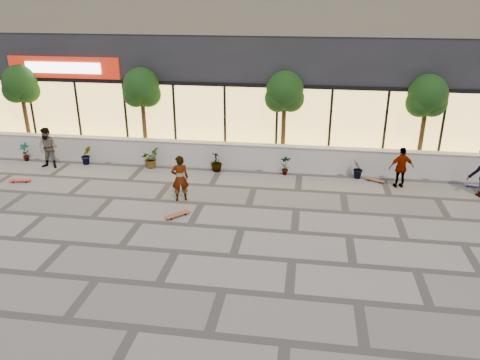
# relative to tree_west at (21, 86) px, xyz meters

# --- Properties ---
(ground) EXTENTS (80.00, 80.00, 0.00)m
(ground) POSITION_rel_tree_west_xyz_m (9.00, -7.70, -2.99)
(ground) COLOR #A0948A
(ground) RESTS_ON ground
(planter_wall) EXTENTS (22.00, 0.42, 1.04)m
(planter_wall) POSITION_rel_tree_west_xyz_m (9.00, -0.70, -2.46)
(planter_wall) COLOR silver
(planter_wall) RESTS_ON ground
(retail_building) EXTENTS (24.00, 9.17, 8.50)m
(retail_building) POSITION_rel_tree_west_xyz_m (9.00, 4.79, 1.26)
(retail_building) COLOR #232328
(retail_building) RESTS_ON ground
(shrub_a) EXTENTS (0.43, 0.29, 0.81)m
(shrub_a) POSITION_rel_tree_west_xyz_m (0.50, -1.25, -2.58)
(shrub_a) COLOR black
(shrub_a) RESTS_ON ground
(shrub_b) EXTENTS (0.57, 0.57, 0.81)m
(shrub_b) POSITION_rel_tree_west_xyz_m (3.30, -1.25, -2.58)
(shrub_b) COLOR black
(shrub_b) RESTS_ON ground
(shrub_c) EXTENTS (0.68, 0.77, 0.81)m
(shrub_c) POSITION_rel_tree_west_xyz_m (6.10, -1.25, -2.58)
(shrub_c) COLOR black
(shrub_c) RESTS_ON ground
(shrub_d) EXTENTS (0.64, 0.64, 0.81)m
(shrub_d) POSITION_rel_tree_west_xyz_m (8.90, -1.25, -2.58)
(shrub_d) COLOR black
(shrub_d) RESTS_ON ground
(shrub_e) EXTENTS (0.46, 0.35, 0.81)m
(shrub_e) POSITION_rel_tree_west_xyz_m (11.70, -1.25, -2.58)
(shrub_e) COLOR black
(shrub_e) RESTS_ON ground
(shrub_f) EXTENTS (0.55, 0.57, 0.81)m
(shrub_f) POSITION_rel_tree_west_xyz_m (14.50, -1.25, -2.58)
(shrub_f) COLOR black
(shrub_f) RESTS_ON ground
(tree_west) EXTENTS (1.60, 1.50, 3.92)m
(tree_west) POSITION_rel_tree_west_xyz_m (0.00, 0.00, 0.00)
(tree_west) COLOR #423017
(tree_west) RESTS_ON ground
(tree_midwest) EXTENTS (1.60, 1.50, 3.92)m
(tree_midwest) POSITION_rel_tree_west_xyz_m (5.50, 0.00, 0.00)
(tree_midwest) COLOR #423017
(tree_midwest) RESTS_ON ground
(tree_mideast) EXTENTS (1.60, 1.50, 3.92)m
(tree_mideast) POSITION_rel_tree_west_xyz_m (11.50, 0.00, 0.00)
(tree_mideast) COLOR #423017
(tree_mideast) RESTS_ON ground
(tree_east) EXTENTS (1.60, 1.50, 3.92)m
(tree_east) POSITION_rel_tree_west_xyz_m (17.00, 0.00, 0.00)
(tree_east) COLOR #423017
(tree_east) RESTS_ON ground
(skater_center) EXTENTS (0.70, 0.59, 1.65)m
(skater_center) POSITION_rel_tree_west_xyz_m (8.22, -4.26, -2.16)
(skater_center) COLOR silver
(skater_center) RESTS_ON ground
(skater_left) EXTENTS (0.84, 0.66, 1.71)m
(skater_left) POSITION_rel_tree_west_xyz_m (2.01, -1.89, -2.13)
(skater_left) COLOR tan
(skater_left) RESTS_ON ground
(skater_right_near) EXTENTS (0.97, 0.54, 1.55)m
(skater_right_near) POSITION_rel_tree_west_xyz_m (16.00, -1.91, -2.21)
(skater_right_near) COLOR white
(skater_right_near) RESTS_ON ground
(skateboard_center) EXTENTS (0.76, 0.79, 0.11)m
(skateboard_center) POSITION_rel_tree_west_xyz_m (8.45, -5.58, -2.90)
(skateboard_center) COLOR #984931
(skateboard_center) RESTS_ON ground
(skateboard_left) EXTENTS (0.83, 0.33, 0.10)m
(skateboard_left) POSITION_rel_tree_west_xyz_m (1.66, -3.56, -2.90)
(skateboard_left) COLOR red
(skateboard_left) RESTS_ON ground
(skateboard_right_near) EXTENTS (0.75, 0.51, 0.09)m
(skateboard_right_near) POSITION_rel_tree_west_xyz_m (15.16, -1.50, -2.91)
(skateboard_right_near) COLOR brown
(skateboard_right_near) RESTS_ON ground
(skateboard_right_far) EXTENTS (0.73, 0.27, 0.09)m
(skateboard_right_far) POSITION_rel_tree_west_xyz_m (18.80, -1.50, -2.91)
(skateboard_right_far) COLOR #6557A1
(skateboard_right_far) RESTS_ON ground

